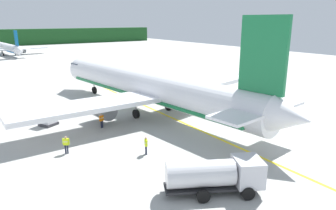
% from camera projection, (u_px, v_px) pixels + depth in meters
% --- Properties ---
extents(airliner_foreground, '(34.52, 41.70, 11.90)m').
position_uv_depth(airliner_foreground, '(148.00, 87.00, 38.92)').
color(airliner_foreground, white).
rests_on(airliner_foreground, ground).
extents(airliner_far_taxiway, '(24.49, 29.60, 8.44)m').
position_uv_depth(airliner_far_taxiway, '(8.00, 48.00, 104.13)').
color(airliner_far_taxiway, white).
rests_on(airliner_far_taxiway, ground).
extents(service_truck_fuel, '(6.75, 4.78, 2.40)m').
position_uv_depth(service_truck_fuel, '(216.00, 174.00, 20.98)').
color(service_truck_fuel, silver).
rests_on(service_truck_fuel, ground).
extents(cargo_container_near, '(2.19, 2.19, 2.01)m').
position_uv_depth(cargo_container_near, '(48.00, 117.00, 34.81)').
color(cargo_container_near, '#333338').
rests_on(cargo_container_near, ground).
extents(crew_marshaller, '(0.54, 0.44, 1.64)m').
position_uv_depth(crew_marshaller, '(66.00, 143.00, 27.37)').
color(crew_marshaller, '#191E33').
rests_on(crew_marshaller, ground).
extents(crew_loader_left, '(0.60, 0.37, 1.64)m').
position_uv_depth(crew_loader_left, '(102.00, 120.00, 33.90)').
color(crew_loader_left, '#191E33').
rests_on(crew_loader_left, ground).
extents(crew_loader_right, '(0.38, 0.59, 1.61)m').
position_uv_depth(crew_loader_right, '(146.00, 144.00, 27.21)').
color(crew_loader_right, '#191E33').
rests_on(crew_loader_right, ground).
extents(apron_guide_line, '(0.30, 60.00, 0.01)m').
position_uv_depth(apron_guide_line, '(176.00, 120.00, 36.93)').
color(apron_guide_line, yellow).
rests_on(apron_guide_line, ground).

